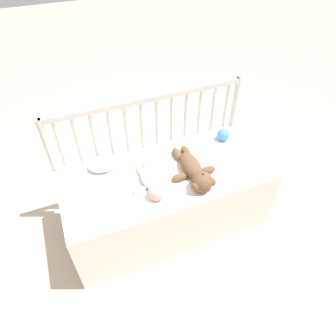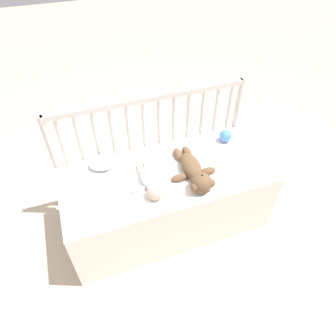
# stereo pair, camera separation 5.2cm
# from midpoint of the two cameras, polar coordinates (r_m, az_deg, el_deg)

# --- Properties ---
(ground_plane) EXTENTS (12.00, 12.00, 0.00)m
(ground_plane) POSITION_cam_midpoint_polar(r_m,az_deg,el_deg) (2.26, -0.76, -9.90)
(ground_plane) COLOR #C6B293
(crib_mattress) EXTENTS (1.34, 0.59, 0.49)m
(crib_mattress) POSITION_cam_midpoint_polar(r_m,az_deg,el_deg) (2.07, -0.82, -5.91)
(crib_mattress) COLOR white
(crib_mattress) RESTS_ON ground_plane
(crib_rail) EXTENTS (1.34, 0.04, 0.87)m
(crib_rail) POSITION_cam_midpoint_polar(r_m,az_deg,el_deg) (2.03, -4.24, 7.42)
(crib_rail) COLOR beige
(crib_rail) RESTS_ON ground_plane
(blanket) EXTENTS (0.76, 0.51, 0.01)m
(blanket) POSITION_cam_midpoint_polar(r_m,az_deg,el_deg) (1.88, 0.10, -1.27)
(blanket) COLOR white
(blanket) RESTS_ON crib_mattress
(teddy_bear) EXTENTS (0.30, 0.44, 0.13)m
(teddy_bear) POSITION_cam_midpoint_polar(r_m,az_deg,el_deg) (1.84, 4.20, -0.55)
(teddy_bear) COLOR brown
(teddy_bear) RESTS_ON crib_mattress
(baby) EXTENTS (0.25, 0.34, 0.10)m
(baby) POSITION_cam_midpoint_polar(r_m,az_deg,el_deg) (1.79, -4.07, -2.85)
(baby) COLOR white
(baby) RESTS_ON crib_mattress
(small_pillow) EXTENTS (0.20, 0.15, 0.06)m
(small_pillow) POSITION_cam_midpoint_polar(r_m,az_deg,el_deg) (1.97, -13.00, 0.79)
(small_pillow) COLOR silver
(small_pillow) RESTS_ON crib_mattress
(toy_ball) EXTENTS (0.09, 0.09, 0.09)m
(toy_ball) POSITION_cam_midpoint_polar(r_m,az_deg,el_deg) (2.16, 9.80, 6.29)
(toy_ball) COLOR #4C8CDB
(toy_ball) RESTS_ON crib_mattress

